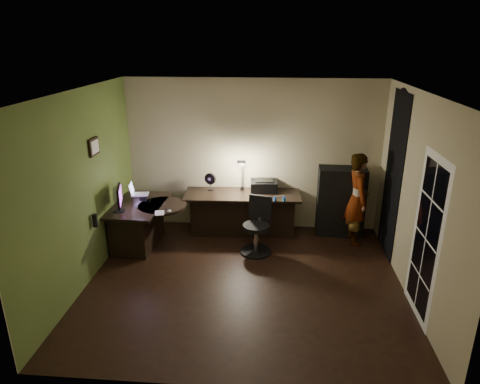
# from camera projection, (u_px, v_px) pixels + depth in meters

# --- Properties ---
(floor) EXTENTS (4.50, 4.00, 0.01)m
(floor) POSITION_uv_depth(u_px,v_px,m) (244.00, 282.00, 6.20)
(floor) COLOR black
(floor) RESTS_ON ground
(ceiling) EXTENTS (4.50, 4.00, 0.01)m
(ceiling) POSITION_uv_depth(u_px,v_px,m) (245.00, 92.00, 5.27)
(ceiling) COLOR silver
(ceiling) RESTS_ON floor
(wall_back) EXTENTS (4.50, 0.01, 2.70)m
(wall_back) POSITION_uv_depth(u_px,v_px,m) (253.00, 156.00, 7.61)
(wall_back) COLOR tan
(wall_back) RESTS_ON floor
(wall_front) EXTENTS (4.50, 0.01, 2.70)m
(wall_front) POSITION_uv_depth(u_px,v_px,m) (228.00, 271.00, 3.86)
(wall_front) COLOR tan
(wall_front) RESTS_ON floor
(wall_left) EXTENTS (0.01, 4.00, 2.70)m
(wall_left) POSITION_uv_depth(u_px,v_px,m) (82.00, 190.00, 5.91)
(wall_left) COLOR tan
(wall_left) RESTS_ON floor
(wall_right) EXTENTS (0.01, 4.00, 2.70)m
(wall_right) POSITION_uv_depth(u_px,v_px,m) (417.00, 199.00, 5.56)
(wall_right) COLOR tan
(wall_right) RESTS_ON floor
(green_wall_overlay) EXTENTS (0.00, 4.00, 2.70)m
(green_wall_overlay) POSITION_uv_depth(u_px,v_px,m) (83.00, 190.00, 5.91)
(green_wall_overlay) COLOR #506629
(green_wall_overlay) RESTS_ON floor
(arched_doorway) EXTENTS (0.01, 0.90, 2.60)m
(arched_doorway) POSITION_uv_depth(u_px,v_px,m) (393.00, 176.00, 6.65)
(arched_doorway) COLOR black
(arched_doorway) RESTS_ON floor
(french_door) EXTENTS (0.02, 0.92, 2.10)m
(french_door) POSITION_uv_depth(u_px,v_px,m) (426.00, 239.00, 5.15)
(french_door) COLOR white
(french_door) RESTS_ON floor
(framed_picture) EXTENTS (0.04, 0.30, 0.25)m
(framed_picture) POSITION_uv_depth(u_px,v_px,m) (94.00, 147.00, 6.16)
(framed_picture) COLOR black
(framed_picture) RESTS_ON wall_left
(desk_left) EXTENTS (0.85, 1.32, 0.74)m
(desk_left) POSITION_uv_depth(u_px,v_px,m) (140.00, 225.00, 7.18)
(desk_left) COLOR black
(desk_left) RESTS_ON floor
(desk_right) EXTENTS (2.05, 0.80, 0.76)m
(desk_right) POSITION_uv_depth(u_px,v_px,m) (242.00, 214.00, 7.61)
(desk_right) COLOR black
(desk_right) RESTS_ON floor
(cabinet) EXTENTS (0.83, 0.43, 1.22)m
(cabinet) POSITION_uv_depth(u_px,v_px,m) (341.00, 201.00, 7.53)
(cabinet) COLOR black
(cabinet) RESTS_ON floor
(laptop_stand) EXTENTS (0.27, 0.24, 0.10)m
(laptop_stand) POSITION_uv_depth(u_px,v_px,m) (140.00, 197.00, 7.23)
(laptop_stand) COLOR silver
(laptop_stand) RESTS_ON desk_left
(laptop) EXTENTS (0.34, 0.33, 0.20)m
(laptop) POSITION_uv_depth(u_px,v_px,m) (140.00, 189.00, 7.18)
(laptop) COLOR silver
(laptop) RESTS_ON laptop_stand
(monitor) EXTENTS (0.21, 0.46, 0.30)m
(monitor) POSITION_uv_depth(u_px,v_px,m) (119.00, 202.00, 6.72)
(monitor) COLOR black
(monitor) RESTS_ON desk_left
(mouse) EXTENTS (0.06, 0.09, 0.03)m
(mouse) POSITION_uv_depth(u_px,v_px,m) (169.00, 211.00, 6.74)
(mouse) COLOR silver
(mouse) RESTS_ON desk_left
(phone) EXTENTS (0.13, 0.16, 0.01)m
(phone) POSITION_uv_depth(u_px,v_px,m) (163.00, 210.00, 6.79)
(phone) COLOR black
(phone) RESTS_ON desk_left
(pen) EXTENTS (0.03, 0.14, 0.01)m
(pen) POSITION_uv_depth(u_px,v_px,m) (150.00, 201.00, 7.19)
(pen) COLOR black
(pen) RESTS_ON desk_left
(speaker) EXTENTS (0.08, 0.08, 0.19)m
(speaker) POSITION_uv_depth(u_px,v_px,m) (95.00, 220.00, 6.19)
(speaker) COLOR black
(speaker) RESTS_ON desk_left
(notepad) EXTENTS (0.19, 0.23, 0.01)m
(notepad) POSITION_uv_depth(u_px,v_px,m) (160.00, 213.00, 6.69)
(notepad) COLOR silver
(notepad) RESTS_ON desk_left
(desk_fan) EXTENTS (0.23, 0.18, 0.32)m
(desk_fan) POSITION_uv_depth(u_px,v_px,m) (210.00, 182.00, 7.60)
(desk_fan) COLOR black
(desk_fan) RESTS_ON desk_right
(headphones) EXTENTS (0.21, 0.14, 0.09)m
(headphones) POSITION_uv_depth(u_px,v_px,m) (279.00, 198.00, 7.12)
(headphones) COLOR #0E4298
(headphones) RESTS_ON desk_right
(printer) EXTENTS (0.49, 0.39, 0.21)m
(printer) POSITION_uv_depth(u_px,v_px,m) (264.00, 185.00, 7.58)
(printer) COLOR black
(printer) RESTS_ON desk_right
(desk_lamp) EXTENTS (0.19, 0.30, 0.63)m
(desk_lamp) POSITION_uv_depth(u_px,v_px,m) (242.00, 173.00, 7.56)
(desk_lamp) COLOR black
(desk_lamp) RESTS_ON desk_right
(office_chair) EXTENTS (0.64, 0.64, 0.93)m
(office_chair) POSITION_uv_depth(u_px,v_px,m) (256.00, 227.00, 6.89)
(office_chair) COLOR black
(office_chair) RESTS_ON floor
(person) EXTENTS (0.44, 0.60, 1.58)m
(person) POSITION_uv_depth(u_px,v_px,m) (357.00, 199.00, 7.14)
(person) COLOR #D8A88C
(person) RESTS_ON floor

